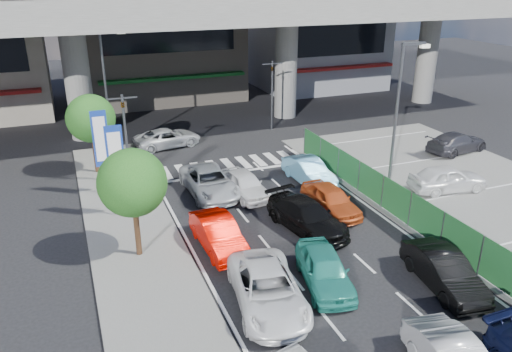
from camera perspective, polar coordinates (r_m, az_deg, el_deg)
name	(u,v)px	position (r m, az deg, el deg)	size (l,w,h in m)	color
ground	(330,271)	(20.76, 8.51, -10.72)	(120.00, 120.00, 0.00)	black
parking_lot	(500,207)	(28.55, 26.07, -3.21)	(12.00, 28.00, 0.06)	#62625F
sidewalk_left	(140,255)	(22.06, -13.15, -8.77)	(4.00, 30.00, 0.12)	#62625F
fence_run	(424,219)	(23.81, 18.64, -4.67)	(0.16, 22.00, 1.80)	#21602D
expressway	(186,9)	(38.09, -7.98, 18.39)	(64.00, 14.00, 10.75)	slate
building_center	(158,16)	(48.88, -11.17, 17.52)	(14.00, 10.90, 15.00)	gray
building_east	(317,27)	(53.43, 6.99, 16.52)	(12.00, 10.90, 12.00)	gray
traffic_light_left	(124,118)	(28.03, -14.85, 6.47)	(1.60, 1.24, 5.20)	#595B60
traffic_light_right	(272,78)	(37.63, 1.85, 11.11)	(1.60, 1.24, 5.20)	#595B60
street_lamp_right	(400,106)	(27.27, 16.12, 7.73)	(1.65, 0.22, 8.00)	#595B60
street_lamp_left	(108,81)	(33.65, -16.58, 10.33)	(1.65, 0.22, 8.00)	#595B60
signboard_near	(116,159)	(24.39, -15.72, 1.88)	(0.80, 0.14, 4.70)	#595B60
signboard_far	(101,141)	(27.20, -17.31, 3.80)	(0.80, 0.14, 4.70)	#595B60
tree_near	(132,183)	(20.58, -13.95, -0.79)	(2.80, 2.80, 4.80)	#382314
tree_far	(91,119)	(30.46, -18.36, 6.24)	(2.80, 2.80, 4.80)	#382314
sedan_white_mid_left	(268,289)	(18.32, 1.33, -12.81)	(2.29, 4.97, 1.38)	white
taxi_teal_mid	(325,269)	(19.57, 7.84, -10.51)	(1.63, 4.05, 1.38)	teal
hatch_black_mid_right	(444,271)	(20.57, 20.69, -10.14)	(1.46, 4.19, 1.38)	black
taxi_orange_left	(218,234)	(21.81, -4.33, -6.65)	(1.46, 4.19, 1.38)	red
sedan_black_mid	(307,216)	(23.38, 5.83, -4.61)	(1.93, 4.76, 1.38)	black
taxi_orange_right	(331,200)	(25.21, 8.54, -2.67)	(1.63, 4.05, 1.38)	#BF4B1C
wagon_silver_front_left	(209,182)	(27.11, -5.37, -0.68)	(2.29, 4.97, 1.38)	#B6BABE
sedan_white_front_mid	(245,184)	(26.75, -1.29, -0.93)	(1.60, 3.97, 1.35)	white
kei_truck_front_right	(309,171)	(28.56, 6.07, 0.52)	(1.46, 4.19, 1.38)	#5CA3CA
crossing_wagon_silver	(168,138)	(34.97, -10.07, 4.32)	(2.10, 4.56, 1.27)	#B9BCC1
parked_sedan_white	(448,178)	(29.16, 21.04, -0.25)	(1.71, 4.25, 1.45)	white
parked_sedan_dgrey	(457,142)	(35.79, 21.98, 3.58)	(1.87, 4.59, 1.33)	#323137
traffic_cone	(408,208)	(25.80, 16.98, -3.56)	(0.35, 0.35, 0.68)	#FE4D0E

